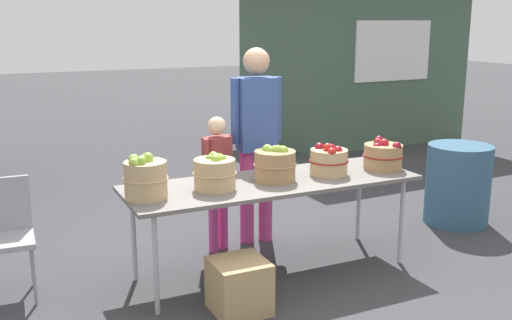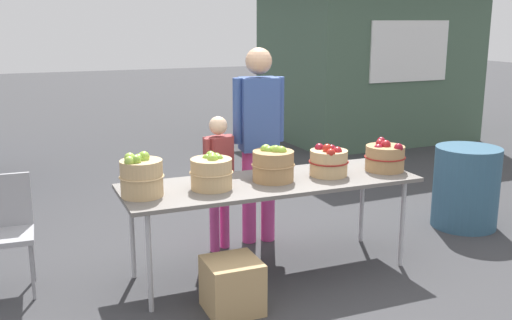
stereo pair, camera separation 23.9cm
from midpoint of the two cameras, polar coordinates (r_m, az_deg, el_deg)
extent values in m
plane|color=#38383A|center=(4.85, 2.82, -10.60)|extent=(40.00, 40.00, 0.00)
cube|color=slate|center=(4.60, 2.92, -2.20)|extent=(2.30, 0.76, 0.03)
cylinder|color=#B2B2B7|center=(4.13, -8.53, -9.71)|extent=(0.04, 0.04, 0.72)
cylinder|color=#B2B2B7|center=(4.99, 15.20, -5.92)|extent=(0.04, 0.04, 0.72)
cylinder|color=#B2B2B7|center=(4.67, -10.34, -6.99)|extent=(0.04, 0.04, 0.72)
cylinder|color=#B2B2B7|center=(5.45, 11.37, -4.07)|extent=(0.04, 0.04, 0.72)
cylinder|color=tan|center=(4.22, -9.31, -1.75)|extent=(0.30, 0.30, 0.26)
torus|color=tan|center=(4.22, -9.32, -1.58)|extent=(0.32, 0.32, 0.01)
sphere|color=#9EC647|center=(4.17, -10.42, 0.18)|extent=(0.08, 0.08, 0.08)
sphere|color=#9EC647|center=(4.11, -10.42, -0.12)|extent=(0.07, 0.07, 0.07)
sphere|color=#8CB738|center=(4.20, -9.10, 0.30)|extent=(0.08, 0.08, 0.08)
sphere|color=#7AA833|center=(4.13, -9.85, -0.04)|extent=(0.08, 0.08, 0.08)
sphere|color=#8CB738|center=(4.20, -9.14, 0.00)|extent=(0.08, 0.08, 0.08)
sphere|color=#9EC647|center=(4.24, -9.24, 0.27)|extent=(0.07, 0.07, 0.07)
sphere|color=#7AA833|center=(4.19, -9.60, 0.04)|extent=(0.08, 0.08, 0.08)
cylinder|color=tan|center=(4.36, -2.74, -1.33)|extent=(0.30, 0.30, 0.23)
torus|color=tan|center=(4.35, -2.74, -1.19)|extent=(0.32, 0.32, 0.01)
sphere|color=#7AA833|center=(4.37, -3.15, 0.10)|extent=(0.07, 0.07, 0.07)
sphere|color=#9EC647|center=(4.33, -2.41, -0.02)|extent=(0.07, 0.07, 0.07)
sphere|color=#7AA833|center=(4.35, -2.05, 0.08)|extent=(0.07, 0.07, 0.07)
sphere|color=#8CB738|center=(4.30, -2.60, 0.06)|extent=(0.08, 0.08, 0.08)
sphere|color=#7AA833|center=(4.37, -2.26, 0.21)|extent=(0.07, 0.07, 0.07)
sphere|color=#7AA833|center=(4.41, -2.83, 0.40)|extent=(0.07, 0.07, 0.07)
sphere|color=#7AA833|center=(4.35, -2.62, 0.24)|extent=(0.08, 0.08, 0.08)
cylinder|color=#A87F51|center=(4.57, 3.14, -0.58)|extent=(0.32, 0.32, 0.23)
torus|color=#A87F51|center=(4.57, 3.15, -0.43)|extent=(0.34, 0.34, 0.01)
sphere|color=#8CB738|center=(4.57, 2.36, 1.03)|extent=(0.07, 0.07, 0.07)
sphere|color=#9EC647|center=(4.57, 3.78, 0.89)|extent=(0.08, 0.08, 0.08)
sphere|color=#8CB738|center=(4.53, 3.97, 0.84)|extent=(0.08, 0.08, 0.08)
sphere|color=#7AA833|center=(4.56, 2.75, 0.86)|extent=(0.08, 0.08, 0.08)
sphere|color=#9EC647|center=(4.60, 2.46, 1.07)|extent=(0.07, 0.07, 0.07)
sphere|color=#8CB738|center=(4.53, 3.44, 0.94)|extent=(0.08, 0.08, 0.08)
sphere|color=#9EC647|center=(4.60, 3.19, 0.93)|extent=(0.08, 0.08, 0.08)
cylinder|color=tan|center=(4.78, 8.40, -0.28)|extent=(0.30, 0.30, 0.20)
torus|color=maroon|center=(4.77, 8.40, -0.16)|extent=(0.32, 0.32, 0.01)
sphere|color=maroon|center=(4.78, 8.34, 1.00)|extent=(0.08, 0.08, 0.08)
sphere|color=maroon|center=(4.72, 9.25, 0.82)|extent=(0.08, 0.08, 0.08)
sphere|color=#B22319|center=(4.64, 8.65, 0.65)|extent=(0.07, 0.07, 0.07)
sphere|color=maroon|center=(4.79, 8.68, 1.03)|extent=(0.07, 0.07, 0.07)
sphere|color=maroon|center=(4.80, 7.51, 1.15)|extent=(0.08, 0.08, 0.08)
sphere|color=#B22319|center=(4.71, 8.28, 1.08)|extent=(0.08, 0.08, 0.08)
sphere|color=maroon|center=(4.82, 8.69, 1.02)|extent=(0.06, 0.06, 0.06)
cylinder|color=#A87F51|center=(5.02, 13.58, 0.17)|extent=(0.32, 0.32, 0.21)
torus|color=maroon|center=(5.02, 13.59, 0.28)|extent=(0.34, 0.34, 0.01)
sphere|color=maroon|center=(4.93, 14.86, 1.13)|extent=(0.07, 0.07, 0.07)
sphere|color=maroon|center=(5.11, 13.23, 1.78)|extent=(0.07, 0.07, 0.07)
sphere|color=maroon|center=(4.96, 13.01, 1.05)|extent=(0.08, 0.08, 0.08)
sphere|color=maroon|center=(4.98, 13.69, 1.42)|extent=(0.08, 0.08, 0.08)
sphere|color=maroon|center=(5.06, 13.13, 1.56)|extent=(0.07, 0.07, 0.07)
sphere|color=maroon|center=(4.99, 13.45, 1.22)|extent=(0.07, 0.07, 0.07)
sphere|color=maroon|center=(5.00, 13.55, 1.41)|extent=(0.07, 0.07, 0.07)
cylinder|color=#CC3F8C|center=(5.36, 2.44, -3.40)|extent=(0.12, 0.12, 0.85)
cylinder|color=#CC3F8C|center=(5.31, 0.62, -3.55)|extent=(0.12, 0.12, 0.85)
cube|color=#334C8C|center=(5.17, 1.59, 4.41)|extent=(0.34, 0.27, 0.64)
sphere|color=tan|center=(5.12, 1.62, 9.46)|extent=(0.23, 0.23, 0.23)
cylinder|color=#334C8C|center=(5.22, 3.54, 4.88)|extent=(0.09, 0.09, 0.56)
cylinder|color=#334C8C|center=(5.11, -0.40, 4.72)|extent=(0.09, 0.09, 0.56)
cylinder|color=#CC3F8C|center=(5.22, -1.73, -5.40)|extent=(0.08, 0.08, 0.57)
cylinder|color=#CC3F8C|center=(5.14, -2.67, -5.71)|extent=(0.08, 0.08, 0.57)
cube|color=maroon|center=(5.04, -2.25, -0.14)|extent=(0.26, 0.23, 0.43)
sphere|color=beige|center=(4.98, -2.28, 3.31)|extent=(0.16, 0.16, 0.16)
cylinder|color=maroon|center=(5.12, -1.25, 0.36)|extent=(0.06, 0.06, 0.38)
cylinder|color=maroon|center=(4.95, -3.29, -0.12)|extent=(0.06, 0.06, 0.38)
cube|color=#47604C|center=(10.37, 11.22, 9.41)|extent=(3.07, 2.49, 2.60)
cube|color=white|center=(9.35, 15.22, 10.03)|extent=(1.40, 0.08, 0.90)
cube|color=#99999E|center=(4.63, -21.60, -6.86)|extent=(0.42, 0.42, 0.04)
cube|color=#99999E|center=(4.74, -21.79, -3.63)|extent=(0.40, 0.05, 0.40)
cylinder|color=gray|center=(4.55, -19.23, -10.13)|extent=(0.02, 0.02, 0.42)
cylinder|color=gray|center=(4.87, -19.31, -8.59)|extent=(0.02, 0.02, 0.42)
cylinder|color=#335972|center=(6.11, 20.54, -2.46)|extent=(0.62, 0.62, 0.78)
cube|color=tan|center=(4.17, -0.62, -11.96)|extent=(0.37, 0.37, 0.37)
camera|label=1|loc=(0.12, -88.58, 0.34)|focal=41.73mm
camera|label=2|loc=(0.12, 91.42, -0.34)|focal=41.73mm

